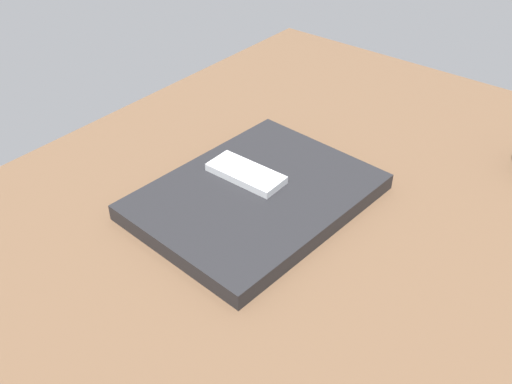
{
  "coord_description": "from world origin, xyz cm",
  "views": [
    {
      "loc": [
        49.54,
        37.98,
        53.03
      ],
      "look_at": [
        -1.01,
        -2.75,
        5.0
      ],
      "focal_mm": 40.09,
      "sensor_mm": 36.0,
      "label": 1
    }
  ],
  "objects": [
    {
      "name": "desk_surface",
      "position": [
        0.0,
        0.0,
        1.5
      ],
      "size": [
        120.0,
        80.0,
        3.0
      ],
      "primitive_type": "cube",
      "color": "brown",
      "rests_on": "ground"
    },
    {
      "name": "laptop_closed",
      "position": [
        -1.01,
        -2.75,
        4.2
      ],
      "size": [
        34.26,
        26.75,
        2.41
      ],
      "primitive_type": "cube",
      "rotation": [
        0.0,
        0.0,
        -0.07
      ],
      "color": "black",
      "rests_on": "desk_surface"
    },
    {
      "name": "cell_phone_on_laptop",
      "position": [
        -2.6,
        -5.91,
        6.0
      ],
      "size": [
        5.03,
        11.53,
        1.26
      ],
      "color": "silver",
      "rests_on": "laptop_closed"
    }
  ]
}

